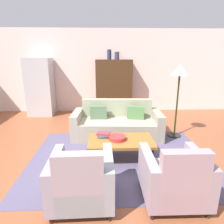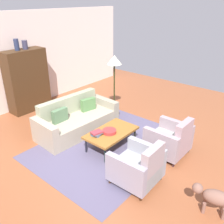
{
  "view_description": "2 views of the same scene",
  "coord_description": "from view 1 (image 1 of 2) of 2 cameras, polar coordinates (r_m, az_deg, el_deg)",
  "views": [
    {
      "loc": [
        0.14,
        -3.31,
        1.87
      ],
      "look_at": [
        0.3,
        0.59,
        0.77
      ],
      "focal_mm": 31.19,
      "sensor_mm": 36.0,
      "label": 1
    },
    {
      "loc": [
        -3.2,
        -3.08,
        3.14
      ],
      "look_at": [
        0.63,
        0.14,
        0.77
      ],
      "focal_mm": 39.29,
      "sensor_mm": 36.0,
      "label": 2
    }
  ],
  "objects": [
    {
      "name": "vase_round",
      "position": [
        6.59,
        1.45,
        16.18
      ],
      "size": [
        0.15,
        0.15,
        0.24
      ],
      "primitive_type": "cylinder",
      "color": "#36354D",
      "rests_on": "cabinet"
    },
    {
      "name": "couch",
      "position": [
        4.78,
        1.48,
        -3.58
      ],
      "size": [
        2.15,
        1.01,
        0.86
      ],
      "rotation": [
        0.0,
        0.0,
        3.09
      ],
      "color": "gray",
      "rests_on": "ground"
    },
    {
      "name": "armchair_left",
      "position": [
        2.65,
        -8.86,
        -19.58
      ],
      "size": [
        0.81,
        0.81,
        0.88
      ],
      "rotation": [
        0.0,
        0.0,
        0.02
      ],
      "color": "#3B271B",
      "rests_on": "ground"
    },
    {
      "name": "coffee_table",
      "position": [
        3.65,
        2.64,
        -8.59
      ],
      "size": [
        1.2,
        0.7,
        0.4
      ],
      "color": "black",
      "rests_on": "ground"
    },
    {
      "name": "area_rug",
      "position": [
        3.86,
        2.51,
        -13.18
      ],
      "size": [
        3.4,
        2.6,
        0.01
      ],
      "primitive_type": "cube",
      "color": "#544E6A",
      "rests_on": "ground"
    },
    {
      "name": "floor_lamp",
      "position": [
        4.73,
        19.17,
        9.74
      ],
      "size": [
        0.4,
        0.4,
        1.72
      ],
      "color": "black",
      "rests_on": "ground"
    },
    {
      "name": "vase_tall",
      "position": [
        6.58,
        -0.81,
        16.48
      ],
      "size": [
        0.13,
        0.13,
        0.31
      ],
      "primitive_type": "cylinder",
      "color": "#252E4C",
      "rests_on": "cabinet"
    },
    {
      "name": "ground_plane",
      "position": [
        3.8,
        -4.21,
        -13.72
      ],
      "size": [
        11.43,
        11.43,
        0.0
      ],
      "primitive_type": "plane",
      "color": "brown"
    },
    {
      "name": "book_stack",
      "position": [
        3.74,
        -2.48,
        -6.66
      ],
      "size": [
        0.28,
        0.23,
        0.09
      ],
      "color": "#385887",
      "rests_on": "coffee_table"
    },
    {
      "name": "fruit_bowl",
      "position": [
        3.62,
        1.58,
        -7.6
      ],
      "size": [
        0.31,
        0.31,
        0.07
      ],
      "primitive_type": "cylinder",
      "color": "#B42D2D",
      "rests_on": "coffee_table"
    },
    {
      "name": "armchair_right",
      "position": [
        2.78,
        17.93,
        -18.32
      ],
      "size": [
        0.81,
        0.81,
        0.88
      ],
      "rotation": [
        0.0,
        0.0,
        -0.01
      ],
      "color": "black",
      "rests_on": "ground"
    },
    {
      "name": "wall_back",
      "position": [
        6.94,
        -3.53,
        11.83
      ],
      "size": [
        9.52,
        0.12,
        2.8
      ],
      "primitive_type": "cube",
      "color": "beige",
      "rests_on": "ground"
    },
    {
      "name": "cabinet",
      "position": [
        6.66,
        0.52,
        7.36
      ],
      "size": [
        1.2,
        0.51,
        1.8
      ],
      "color": "#402816",
      "rests_on": "ground"
    },
    {
      "name": "refrigerator",
      "position": [
        6.87,
        -20.23,
        6.87
      ],
      "size": [
        0.8,
        0.73,
        1.85
      ],
      "color": "#B7BABF",
      "rests_on": "ground"
    }
  ]
}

